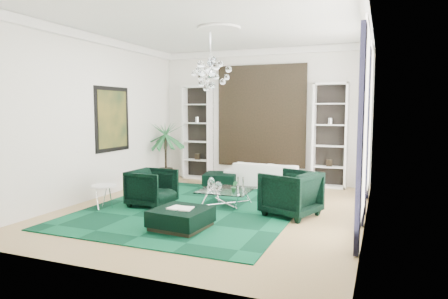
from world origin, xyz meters
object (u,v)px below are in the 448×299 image
at_px(coffee_table, 226,198).
at_px(sofa, 269,175).
at_px(armchair_right, 291,193).
at_px(ottoman_side, 221,180).
at_px(armchair_left, 152,188).
at_px(ottoman_front, 181,219).
at_px(side_table, 104,197).
at_px(palm, 166,143).

bearing_deg(coffee_table, sofa, 83.11).
bearing_deg(sofa, armchair_right, 116.90).
height_order(armchair_right, ottoman_side, armchair_right).
xyz_separation_m(armchair_right, ottoman_side, (-2.38, 2.19, -0.26)).
bearing_deg(ottoman_side, armchair_left, -102.91).
xyz_separation_m(armchair_right, ottoman_front, (-1.59, -1.58, -0.26)).
relative_size(sofa, coffee_table, 2.13).
relative_size(side_table, palm, 0.23).
height_order(armchair_right, side_table, armchair_right).
bearing_deg(side_table, sofa, 54.10).
xyz_separation_m(armchair_right, coffee_table, (-1.46, 0.24, -0.26)).
height_order(ottoman_front, palm, palm).
height_order(ottoman_side, ottoman_front, ottoman_side).
bearing_deg(armchair_right, palm, -100.78).
distance_m(armchair_left, palm, 3.23).
height_order(sofa, side_table, sofa).
relative_size(sofa, palm, 1.03).
relative_size(ottoman_front, palm, 0.41).
relative_size(sofa, ottoman_side, 2.70).
height_order(sofa, armchair_right, armchair_right).
bearing_deg(armchair_left, ottoman_side, -10.36).
height_order(armchair_right, coffee_table, armchair_right).
bearing_deg(palm, armchair_left, -65.53).
xyz_separation_m(side_table, palm, (-0.51, 3.46, 0.87)).
bearing_deg(ottoman_front, sofa, 84.21).
bearing_deg(armchair_right, armchair_left, -63.70).
distance_m(ottoman_front, side_table, 2.26).
height_order(coffee_table, palm, palm).
relative_size(sofa, ottoman_front, 2.53).
height_order(armchair_left, side_table, armchair_left).
relative_size(coffee_table, ottoman_front, 1.19).
bearing_deg(ottoman_side, armchair_right, -42.62).
bearing_deg(coffee_table, armchair_left, -159.45).
bearing_deg(side_table, palm, 98.32).
height_order(sofa, coffee_table, sofa).
distance_m(armchair_right, ottoman_side, 3.25).
xyz_separation_m(sofa, ottoman_side, (-1.22, -0.47, -0.15)).
distance_m(armchair_right, palm, 5.00).
distance_m(sofa, palm, 3.20).
bearing_deg(side_table, ottoman_front, -16.89).
height_order(sofa, palm, palm).
xyz_separation_m(armchair_left, side_table, (-0.80, -0.59, -0.15)).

